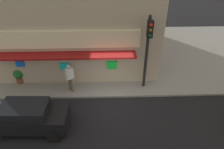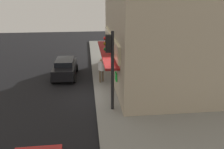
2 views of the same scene
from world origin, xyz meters
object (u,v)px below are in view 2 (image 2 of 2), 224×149
at_px(potted_plant_by_doorway, 109,62).
at_px(parked_car_black, 65,68).
at_px(pedestrian, 101,69).
at_px(trash_can, 122,72).
at_px(traffic_light, 110,61).

xyz_separation_m(potted_plant_by_doorway, parked_car_black, (1.64, -3.85, 0.11)).
relative_size(potted_plant_by_doorway, parked_car_black, 0.25).
bearing_deg(pedestrian, parked_car_black, -122.14).
height_order(trash_can, pedestrian, pedestrian).
height_order(traffic_light, trash_can, traffic_light).
bearing_deg(pedestrian, potted_plant_by_doorway, 164.27).
xyz_separation_m(trash_can, pedestrian, (0.89, -1.77, 0.61)).
xyz_separation_m(trash_can, potted_plant_by_doorway, (-2.56, -0.80, 0.15)).
xyz_separation_m(traffic_light, potted_plant_by_doorway, (-8.00, 0.73, -2.42)).
height_order(traffic_light, pedestrian, traffic_light).
relative_size(traffic_light, potted_plant_by_doorway, 4.52).
height_order(trash_can, potted_plant_by_doorway, potted_plant_by_doorway).
bearing_deg(trash_can, potted_plant_by_doorway, -162.66).
distance_m(pedestrian, parked_car_black, 3.42).
bearing_deg(pedestrian, traffic_light, 2.99).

